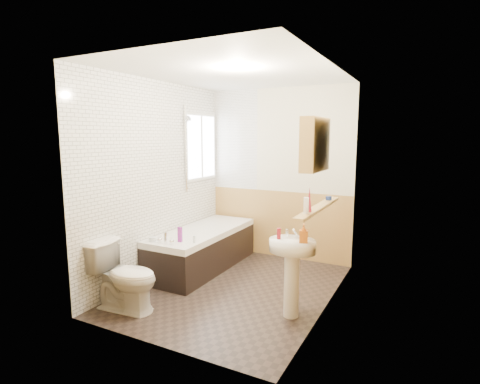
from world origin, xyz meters
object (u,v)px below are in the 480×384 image
bathtub (203,248)px  sink (292,262)px  pine_shelf (319,208)px  medicine_cabinet (315,144)px  toilet (125,276)px

bathtub → sink: 1.78m
sink → bathtub: bearing=143.9°
pine_shelf → medicine_cabinet: bearing=-105.5°
toilet → pine_shelf: bearing=-70.1°
bathtub → pine_shelf: 2.04m
bathtub → pine_shelf: pine_shelf is taller
bathtub → medicine_cabinet: 2.37m
toilet → sink: bearing=-72.9°
sink → pine_shelf: (0.20, 0.19, 0.54)m
bathtub → medicine_cabinet: size_ratio=3.19×
toilet → medicine_cabinet: size_ratio=1.30×
toilet → sink: 1.74m
bathtub → pine_shelf: size_ratio=1.39×
medicine_cabinet → toilet: bearing=-157.4°
toilet → medicine_cabinet: medicine_cabinet is taller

